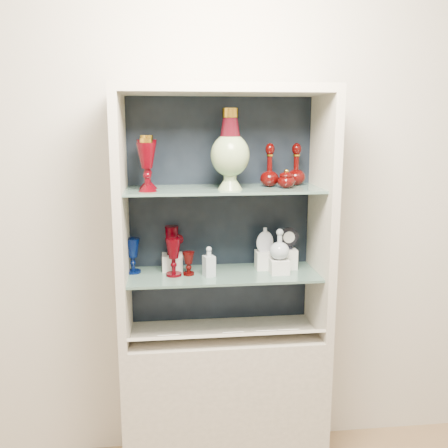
{
  "coord_description": "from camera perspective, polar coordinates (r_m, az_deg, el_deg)",
  "views": [
    {
      "loc": [
        -0.26,
        -0.78,
        1.77
      ],
      "look_at": [
        0.0,
        1.53,
        1.3
      ],
      "focal_mm": 40.0,
      "sensor_mm": 36.0,
      "label": 1
    }
  ],
  "objects": [
    {
      "name": "cabinet_back_panel",
      "position": [
        2.56,
        -0.48,
        1.39
      ],
      "size": [
        0.98,
        0.02,
        1.15
      ],
      "primitive_type": "cube",
      "color": "black",
      "rests_on": "cabinet_base"
    },
    {
      "name": "label_card_3",
      "position": [
        2.45,
        4.72,
        -12.07
      ],
      "size": [
        0.1,
        0.06,
        0.03
      ],
      "primitive_type": "cube",
      "rotation": [
        -0.44,
        0.0,
        0.0
      ],
      "color": "white",
      "rests_on": "label_ledge"
    },
    {
      "name": "cabinet_side_left",
      "position": [
        2.37,
        -11.63,
        0.33
      ],
      "size": [
        0.04,
        0.4,
        1.15
      ],
      "primitive_type": "cube",
      "color": "#B9B09E",
      "rests_on": "cabinet_base"
    },
    {
      "name": "ruby_goblet_tall",
      "position": [
        2.4,
        -5.79,
        -3.78
      ],
      "size": [
        0.1,
        0.1,
        0.18
      ],
      "primitive_type": null,
      "rotation": [
        0.0,
        0.0,
        0.37
      ],
      "color": "#4D0007",
      "rests_on": "shelf_lower"
    },
    {
      "name": "label_card_1",
      "position": [
        2.43,
        0.99,
        -12.27
      ],
      "size": [
        0.1,
        0.06,
        0.03
      ],
      "primitive_type": "cube",
      "rotation": [
        -0.44,
        0.0,
        0.0
      ],
      "color": "white",
      "rests_on": "label_ledge"
    },
    {
      "name": "shelf_upper",
      "position": [
        2.37,
        -0.05,
        3.99
      ],
      "size": [
        0.92,
        0.34,
        0.01
      ],
      "primitive_type": "cube",
      "color": "slate",
      "rests_on": "cabinet_side_left"
    },
    {
      "name": "cabinet_side_right",
      "position": [
        2.47,
        11.14,
        0.82
      ],
      "size": [
        0.04,
        0.4,
        1.15
      ],
      "primitive_type": "cube",
      "color": "#B9B09E",
      "rests_on": "cabinet_base"
    },
    {
      "name": "riser_cameo_medallion",
      "position": [
        2.54,
        7.35,
        -3.95
      ],
      "size": [
        0.08,
        0.08,
        0.1
      ],
      "primitive_type": "cube",
      "color": "silver",
      "rests_on": "shelf_lower"
    },
    {
      "name": "ruby_decanter_b",
      "position": [
        2.49,
        8.26,
        6.9
      ],
      "size": [
        0.12,
        0.12,
        0.22
      ],
      "primitive_type": null,
      "rotation": [
        0.0,
        0.0,
        -0.43
      ],
      "color": "#420504",
      "rests_on": "shelf_upper"
    },
    {
      "name": "riser_flat_flask",
      "position": [
        2.53,
        4.67,
        -4.11
      ],
      "size": [
        0.09,
        0.09,
        0.09
      ],
      "primitive_type": "cube",
      "color": "silver",
      "rests_on": "shelf_lower"
    },
    {
      "name": "clear_round_decanter",
      "position": [
        2.43,
        6.37,
        -2.39
      ],
      "size": [
        0.12,
        0.12,
        0.15
      ],
      "primitive_type": null,
      "rotation": [
        0.0,
        0.0,
        -0.28
      ],
      "color": "#A9B8C2",
      "rests_on": "riser_clear_round_decanter"
    },
    {
      "name": "lidded_bowl",
      "position": [
        2.38,
        7.12,
        5.2
      ],
      "size": [
        0.09,
        0.09,
        0.09
      ],
      "primitive_type": null,
      "rotation": [
        0.0,
        0.0,
        -0.12
      ],
      "color": "#420504",
      "rests_on": "shelf_upper"
    },
    {
      "name": "label_card_0",
      "position": [
        2.41,
        -6.34,
        -12.53
      ],
      "size": [
        0.1,
        0.06,
        0.03
      ],
      "primitive_type": "cube",
      "rotation": [
        -0.44,
        0.0,
        0.0
      ],
      "color": "white",
      "rests_on": "label_ledge"
    },
    {
      "name": "riser_clear_round_decanter",
      "position": [
        2.46,
        6.31,
        -4.82
      ],
      "size": [
        0.09,
        0.09,
        0.07
      ],
      "primitive_type": "cube",
      "color": "silver",
      "rests_on": "shelf_lower"
    },
    {
      "name": "riser_ruby_pitcher",
      "position": [
        2.51,
        -5.92,
        -4.36
      ],
      "size": [
        0.1,
        0.1,
        0.08
      ],
      "primitive_type": "cube",
      "color": "silver",
      "rests_on": "shelf_lower"
    },
    {
      "name": "cabinet_top_cap",
      "position": [
        2.33,
        0.0,
        15.1
      ],
      "size": [
        1.0,
        0.4,
        0.04
      ],
      "primitive_type": "cube",
      "color": "#B9B09E",
      "rests_on": "cabinet_side_left"
    },
    {
      "name": "label_ledge",
      "position": [
        2.43,
        0.3,
        -12.63
      ],
      "size": [
        0.92,
        0.17,
        0.09
      ],
      "primitive_type": "cube",
      "rotation": [
        -0.44,
        0.0,
        0.0
      ],
      "color": "#B9B09E",
      "rests_on": "cabinet_base"
    },
    {
      "name": "pedestal_lamp_right",
      "position": [
        2.36,
        -8.75,
        7.01
      ],
      "size": [
        0.1,
        0.1,
        0.25
      ],
      "primitive_type": null,
      "rotation": [
        0.0,
        0.0,
        0.1
      ],
      "color": "#4D0007",
      "rests_on": "shelf_upper"
    },
    {
      "name": "cabinet_base",
      "position": [
        2.72,
        0.0,
        -19.5
      ],
      "size": [
        1.0,
        0.4,
        0.75
      ],
      "primitive_type": "cube",
      "color": "#B9B09E",
      "rests_on": "ground"
    },
    {
      "name": "enamel_urn",
      "position": [
        2.3,
        0.7,
        8.53
      ],
      "size": [
        0.19,
        0.19,
        0.37
      ],
      "primitive_type": null,
      "rotation": [
        0.0,
        0.0,
        0.08
      ],
      "color": "#114929",
      "rests_on": "shelf_upper"
    },
    {
      "name": "ruby_decanter_a",
      "position": [
        2.42,
        5.25,
        7.02
      ],
      "size": [
        0.11,
        0.11,
        0.23
      ],
      "primitive_type": null,
      "rotation": [
        0.0,
        0.0,
        0.28
      ],
      "color": "#420504",
      "rests_on": "shelf_upper"
    },
    {
      "name": "clear_square_bottle",
      "position": [
        2.39,
        -1.73,
        -4.29
      ],
      "size": [
        0.06,
        0.06,
        0.15
      ],
      "primitive_type": null,
      "rotation": [
        0.0,
        0.0,
        0.33
      ],
      "color": "#A9B8C2",
      "rests_on": "shelf_lower"
    },
    {
      "name": "ruby_goblet_small",
      "position": [
        2.42,
        -4.07,
        -4.54
      ],
      "size": [
        0.07,
        0.07,
        0.11
      ],
      "primitive_type": null,
      "rotation": [
        0.0,
        0.0,
        0.17
      ],
      "color": "#420504",
      "rests_on": "shelf_lower"
    },
    {
      "name": "flat_flask",
      "position": [
        2.5,
        4.71,
        -1.72
      ],
      "size": [
        0.09,
        0.05,
        0.13
      ],
      "primitive_type": null,
      "rotation": [
        0.0,
        0.0,
        0.17
      ],
      "color": "silver",
      "rests_on": "riser_flat_flask"
    },
    {
      "name": "wall_back",
      "position": [
        2.57,
        -0.55,
        3.15
      ],
      "size": [
        3.5,
        0.02,
        2.8
      ],
      "primitive_type": "cube",
      "color": "beige",
      "rests_on": "ground"
    },
    {
      "name": "pedestal_lamp_left",
      "position": [
        2.27,
        -8.8,
        6.68
      ],
      "size": [
        0.12,
        0.12,
        0.24
      ],
      "primitive_type": null,
      "rotation": [
        0.0,
        0.0,
        -0.33
      ],
      "color": "#4D0007",
      "rests_on": "shelf_upper"
    },
    {
      "name": "cameo_medallion",
      "position": [
        2.52,
        7.41,
        -1.6
      ],
      "size": [
        0.1,
        0.04,
        0.11
      ],
      "primitive_type": null,
      "rotation": [
        0.0,
        0.0,
        -0.01
      ],
      "color": "black",
      "rests_on": "riser_cameo_medallion"
    },
    {
      "name": "shelf_lower",
      "position": [
        2.46,
        -0.05,
        -5.77
      ],
      "size": [
        0.92,
        0.34,
        0.01
      ],
      "primitive_type": "cube",
      "color": "slate",
      "rests_on": "cabinet_side_left"
    },
    {
      "name": "label_card_2",
      "position": [
        2.47,
        7.21,
        -11.9
      ],
      "size": [
        0.1,
        0.06,
        0.03
      ],
      "primitive_type": "cube",
      "rotation": [
        -0.44,
        0.0,
        0.0
      ],
      "color": "white",
      "rests_on": "label_ledge"
    },
    {
      "name": "ruby_pitcher",
      "position": [
        2.48,
        -5.97,
        -1.88
      ],
      "size": [
        0.12,
        0.1,
        0.14
      ],
      "primitive_type": null,
      "rotation": [
        0.0,
        0.0,
        -0.3
      ],
      "color": "#4D0007",
      "rests_on": "riser_ruby_pitcher"
    },
    {
      "name": "cobalt_goblet",
      "position": [
        2.48,
        -10.38,
        -3.59
      ],
      "size": [
        0.08,
        0.08,
        0.17
      ],
      "primitive_type": null,
      "rotation": [
        0.0,
        0.0,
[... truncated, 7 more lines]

